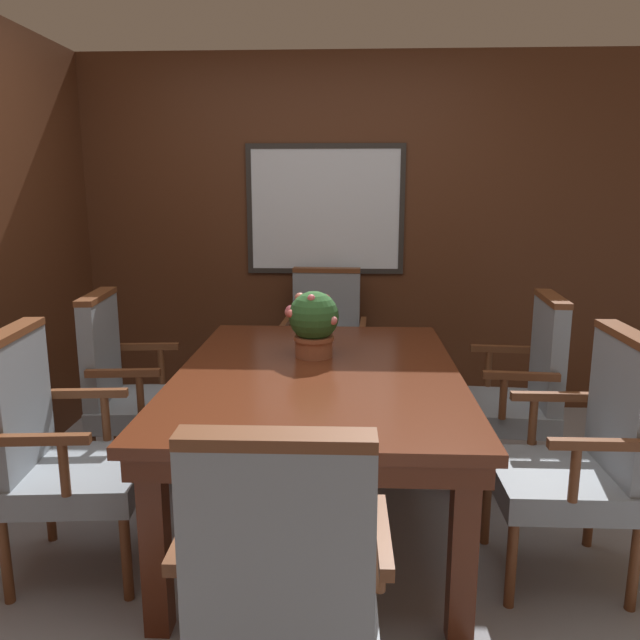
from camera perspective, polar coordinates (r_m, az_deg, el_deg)
The scene contains 10 objects.
ground_plane at distance 2.92m, azimuth -2.73°, elevation -20.35°, with size 14.00×14.00×0.00m, color #93969E.
wall_back at distance 4.41m, azimuth -0.54°, elevation 7.67°, with size 7.20×0.08×2.45m.
dining_table at distance 2.89m, azimuth -0.14°, elevation -6.26°, with size 1.28×1.81×0.75m.
chair_right_near at distance 2.73m, azimuth 22.92°, elevation -11.07°, with size 0.52×0.55×1.03m.
chair_right_far at distance 3.43m, azimuth 17.77°, elevation -5.95°, with size 0.55×0.57×1.03m.
chair_left_near at distance 2.77m, azimuth -22.98°, elevation -10.70°, with size 0.56×0.58×1.03m.
chair_left_far at distance 3.48m, azimuth -17.14°, elevation -5.68°, with size 0.56×0.58×1.03m.
chair_head_near at distance 1.76m, azimuth -3.34°, elevation -23.57°, with size 0.55×0.52×1.03m.
chair_head_far at distance 4.19m, azimuth 0.44°, elevation -2.13°, with size 0.57×0.54×1.03m.
potted_plant at distance 3.04m, azimuth -0.61°, elevation -0.15°, with size 0.27×0.26×0.32m.
Camera 1 is at (0.24, -2.45, 1.57)m, focal length 35.00 mm.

